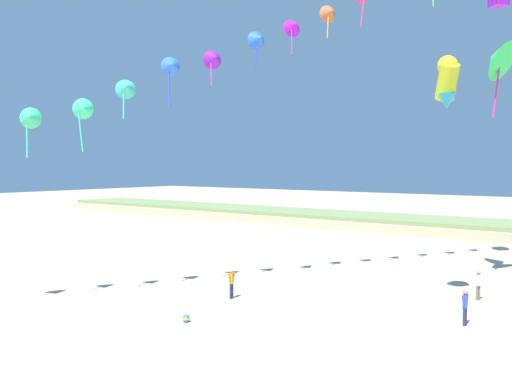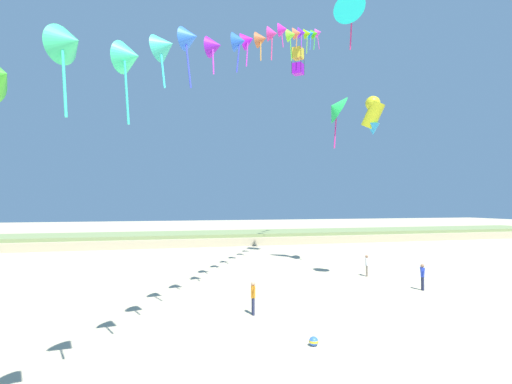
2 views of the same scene
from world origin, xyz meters
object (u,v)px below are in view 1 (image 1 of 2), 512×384
(person_near_right, at_px, (231,282))
(beach_ball, at_px, (186,318))
(person_mid_center, at_px, (478,283))
(large_kite_outer_drift, at_px, (497,59))
(large_kite_mid_trail, at_px, (447,80))
(person_near_left, at_px, (465,305))

(person_near_right, xyz_separation_m, beach_ball, (1.17, -4.77, -0.78))
(person_mid_center, height_order, large_kite_outer_drift, large_kite_outer_drift)
(large_kite_mid_trail, distance_m, beach_ball, 17.71)
(large_kite_mid_trail, distance_m, large_kite_outer_drift, 7.47)
(person_near_left, distance_m, beach_ball, 13.03)
(large_kite_mid_trail, height_order, beach_ball, large_kite_mid_trail)
(person_mid_center, bearing_deg, beach_ball, -127.85)
(large_kite_mid_trail, xyz_separation_m, large_kite_outer_drift, (0.68, 7.13, 2.12))
(person_near_left, distance_m, large_kite_mid_trail, 11.29)
(person_near_right, xyz_separation_m, person_mid_center, (11.05, 7.94, -0.03))
(person_near_right, relative_size, beach_ball, 4.60)
(person_near_right, relative_size, large_kite_mid_trail, 0.61)
(person_near_right, xyz_separation_m, large_kite_outer_drift, (10.71, 12.38, 12.94))
(beach_ball, bearing_deg, person_near_right, 103.82)
(large_kite_mid_trail, bearing_deg, beach_ball, -131.49)
(person_mid_center, distance_m, large_kite_mid_trail, 11.23)
(person_near_left, distance_m, person_mid_center, 5.39)
(person_near_right, xyz_separation_m, large_kite_mid_trail, (10.03, 5.25, 10.82))
(person_mid_center, relative_size, large_kite_outer_drift, 0.33)
(person_near_left, bearing_deg, beach_ball, -145.39)
(person_near_left, xyz_separation_m, beach_ball, (-10.70, -7.39, -0.79))
(person_near_right, relative_size, person_mid_center, 1.03)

